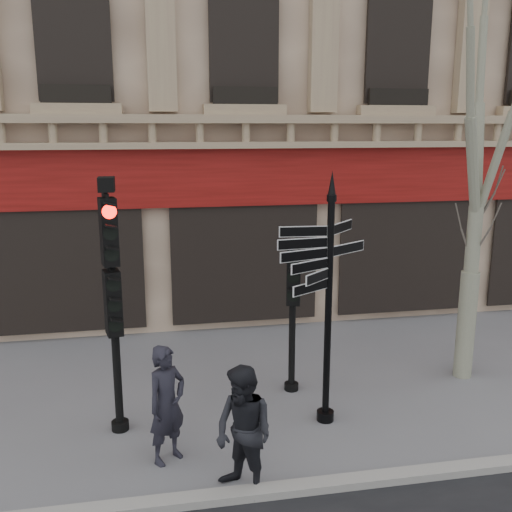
{
  "coord_description": "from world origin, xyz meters",
  "views": [
    {
      "loc": [
        -2.09,
        -7.8,
        4.69
      ],
      "look_at": [
        -0.53,
        0.6,
        2.75
      ],
      "focal_mm": 40.0,
      "sensor_mm": 36.0,
      "label": 1
    }
  ],
  "objects_px": {
    "traffic_signal_main": "(112,276)",
    "plane_tree": "(488,71)",
    "traffic_signal_secondary": "(293,291)",
    "pedestrian_b": "(244,433)",
    "pedestrian_a": "(167,404)",
    "fingerpost": "(330,258)"
  },
  "relations": [
    {
      "from": "traffic_signal_secondary",
      "to": "pedestrian_b",
      "type": "height_order",
      "value": "traffic_signal_secondary"
    },
    {
      "from": "fingerpost",
      "to": "pedestrian_b",
      "type": "height_order",
      "value": "fingerpost"
    },
    {
      "from": "plane_tree",
      "to": "fingerpost",
      "type": "bearing_deg",
      "value": -159.57
    },
    {
      "from": "traffic_signal_secondary",
      "to": "pedestrian_b",
      "type": "xyz_separation_m",
      "value": [
        -1.34,
        -2.83,
        -0.99
      ]
    },
    {
      "from": "fingerpost",
      "to": "traffic_signal_main",
      "type": "distance_m",
      "value": 3.3
    },
    {
      "from": "traffic_signal_main",
      "to": "fingerpost",
      "type": "bearing_deg",
      "value": -18.04
    },
    {
      "from": "fingerpost",
      "to": "plane_tree",
      "type": "height_order",
      "value": "plane_tree"
    },
    {
      "from": "pedestrian_b",
      "to": "plane_tree",
      "type": "bearing_deg",
      "value": 83.93
    },
    {
      "from": "traffic_signal_main",
      "to": "traffic_signal_secondary",
      "type": "relative_size",
      "value": 1.49
    },
    {
      "from": "fingerpost",
      "to": "traffic_signal_main",
      "type": "height_order",
      "value": "fingerpost"
    },
    {
      "from": "plane_tree",
      "to": "pedestrian_b",
      "type": "xyz_separation_m",
      "value": [
        -4.72,
        -2.81,
        -4.73
      ]
    },
    {
      "from": "traffic_signal_main",
      "to": "plane_tree",
      "type": "relative_size",
      "value": 0.5
    },
    {
      "from": "plane_tree",
      "to": "pedestrian_a",
      "type": "distance_m",
      "value": 7.61
    },
    {
      "from": "pedestrian_a",
      "to": "pedestrian_b",
      "type": "height_order",
      "value": "pedestrian_b"
    },
    {
      "from": "traffic_signal_secondary",
      "to": "pedestrian_a",
      "type": "relative_size",
      "value": 1.55
    },
    {
      "from": "traffic_signal_secondary",
      "to": "plane_tree",
      "type": "distance_m",
      "value": 5.05
    },
    {
      "from": "fingerpost",
      "to": "plane_tree",
      "type": "relative_size",
      "value": 0.51
    },
    {
      "from": "traffic_signal_secondary",
      "to": "pedestrian_a",
      "type": "distance_m",
      "value": 3.11
    },
    {
      "from": "traffic_signal_secondary",
      "to": "pedestrian_b",
      "type": "bearing_deg",
      "value": -98.99
    },
    {
      "from": "pedestrian_a",
      "to": "pedestrian_b",
      "type": "relative_size",
      "value": 0.99
    },
    {
      "from": "plane_tree",
      "to": "traffic_signal_main",
      "type": "bearing_deg",
      "value": -172.39
    },
    {
      "from": "plane_tree",
      "to": "pedestrian_b",
      "type": "distance_m",
      "value": 7.25
    }
  ]
}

